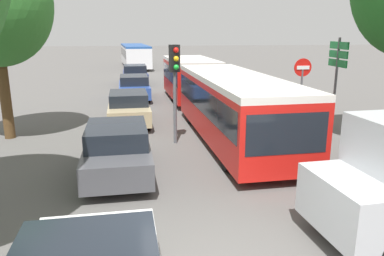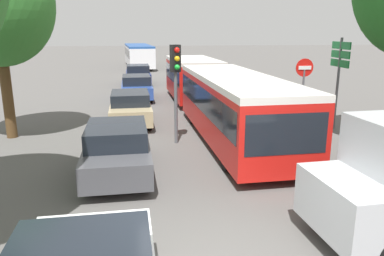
# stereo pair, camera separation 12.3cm
# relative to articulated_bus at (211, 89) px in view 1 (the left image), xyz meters

# --- Properties ---
(articulated_bus) EXTENTS (3.15, 15.93, 2.35)m
(articulated_bus) POSITION_rel_articulated_bus_xyz_m (0.00, 0.00, 0.00)
(articulated_bus) COLOR red
(articulated_bus) RESTS_ON ground
(city_bus_rear) EXTENTS (3.44, 11.34, 2.40)m
(city_bus_rear) POSITION_rel_articulated_bus_xyz_m (-3.57, 26.04, 0.03)
(city_bus_rear) COLOR silver
(city_bus_rear) RESTS_ON ground
(queued_car_graphite) EXTENTS (1.88, 4.10, 1.40)m
(queued_car_graphite) POSITION_rel_articulated_bus_xyz_m (-3.75, -6.13, -0.65)
(queued_car_graphite) COLOR #47474C
(queued_car_graphite) RESTS_ON ground
(queued_car_tan) EXTENTS (1.84, 4.01, 1.37)m
(queued_car_tan) POSITION_rel_articulated_bus_xyz_m (-3.59, -0.30, -0.66)
(queued_car_tan) COLOR tan
(queued_car_tan) RESTS_ON ground
(queued_car_blue) EXTENTS (1.86, 4.05, 1.39)m
(queued_car_blue) POSITION_rel_articulated_bus_xyz_m (-3.44, 5.65, -0.65)
(queued_car_blue) COLOR #284799
(queued_car_blue) RESTS_ON ground
(queued_car_navy) EXTENTS (1.92, 4.18, 1.43)m
(queued_car_navy) POSITION_rel_articulated_bus_xyz_m (-3.45, 12.07, -0.63)
(queued_car_navy) COLOR navy
(queued_car_navy) RESTS_ON ground
(traffic_light) EXTENTS (0.38, 0.39, 3.40)m
(traffic_light) POSITION_rel_articulated_bus_xyz_m (-1.90, -3.45, 1.14)
(traffic_light) COLOR #56595E
(traffic_light) RESTS_ON ground
(no_entry_sign) EXTENTS (0.70, 0.08, 2.82)m
(no_entry_sign) POSITION_rel_articulated_bus_xyz_m (3.19, -2.21, 0.52)
(no_entry_sign) COLOR #56595E
(no_entry_sign) RESTS_ON ground
(direction_sign_post) EXTENTS (0.10, 1.40, 3.60)m
(direction_sign_post) POSITION_rel_articulated_bus_xyz_m (4.62, -2.17, 1.21)
(direction_sign_post) COLOR #56595E
(direction_sign_post) RESTS_ON ground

